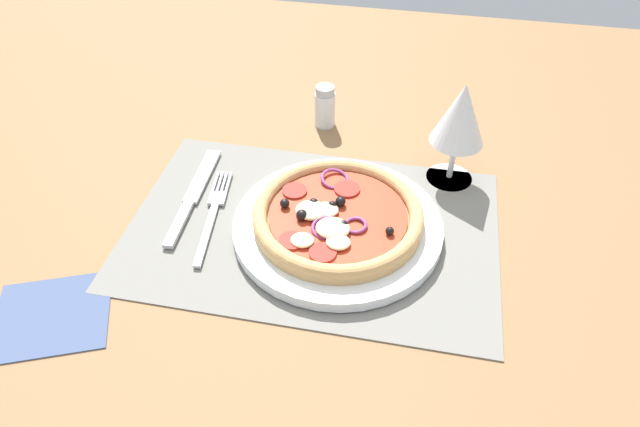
# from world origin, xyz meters

# --- Properties ---
(ground_plane) EXTENTS (1.90, 1.40, 0.02)m
(ground_plane) POSITION_xyz_m (0.00, 0.00, -0.01)
(ground_plane) COLOR olive
(placemat) EXTENTS (0.46, 0.31, 0.00)m
(placemat) POSITION_xyz_m (0.00, 0.00, 0.00)
(placemat) COLOR slate
(placemat) RESTS_ON ground_plane
(plate) EXTENTS (0.26, 0.26, 0.01)m
(plate) POSITION_xyz_m (0.03, -0.00, 0.01)
(plate) COLOR white
(plate) RESTS_ON placemat
(pizza) EXTENTS (0.21, 0.21, 0.03)m
(pizza) POSITION_xyz_m (0.03, -0.01, 0.03)
(pizza) COLOR tan
(pizza) RESTS_ON plate
(fork) EXTENTS (0.04, 0.18, 0.00)m
(fork) POSITION_xyz_m (-0.13, 0.00, 0.01)
(fork) COLOR #B2B5BA
(fork) RESTS_ON placemat
(knife) EXTENTS (0.02, 0.20, 0.01)m
(knife) POSITION_xyz_m (-0.17, 0.03, 0.01)
(knife) COLOR #B2B5BA
(knife) RESTS_ON placemat
(wine_glass) EXTENTS (0.07, 0.07, 0.15)m
(wine_glass) POSITION_xyz_m (0.17, 0.14, 0.10)
(wine_glass) COLOR silver
(wine_glass) RESTS_ON ground_plane
(napkin) EXTENTS (0.15, 0.15, 0.00)m
(napkin) POSITION_xyz_m (-0.25, -0.19, 0.00)
(napkin) COLOR #425175
(napkin) RESTS_ON ground_plane
(pepper_shaker) EXTENTS (0.03, 0.03, 0.07)m
(pepper_shaker) POSITION_xyz_m (-0.03, 0.24, 0.03)
(pepper_shaker) COLOR silver
(pepper_shaker) RESTS_ON ground_plane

